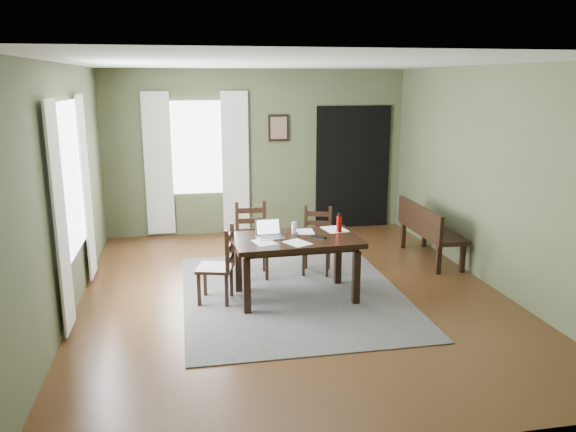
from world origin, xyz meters
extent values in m
cube|color=#492C16|center=(0.00, 0.00, -0.01)|extent=(5.00, 6.00, 0.01)
cube|color=#4E5839|center=(0.00, 3.00, 1.35)|extent=(5.00, 0.02, 2.70)
cube|color=#4E5839|center=(0.00, -3.00, 1.35)|extent=(5.00, 0.02, 2.70)
cube|color=#4E5839|center=(-2.50, 0.00, 1.35)|extent=(0.02, 6.00, 2.70)
cube|color=#4E5839|center=(2.50, 0.00, 1.35)|extent=(0.02, 6.00, 2.70)
cube|color=white|center=(0.00, 0.00, 2.70)|extent=(5.00, 6.00, 0.02)
cube|color=#484848|center=(0.00, 0.00, 0.01)|extent=(2.60, 3.20, 0.01)
cube|color=black|center=(0.01, -0.12, 0.71)|extent=(1.49, 0.93, 0.06)
cube|color=black|center=(0.01, -0.12, 0.66)|extent=(1.33, 0.77, 0.05)
cube|color=black|center=(-0.61, -0.48, 0.32)|extent=(0.08, 0.08, 0.62)
cube|color=black|center=(-0.63, 0.20, 0.32)|extent=(0.08, 0.08, 0.62)
cube|color=black|center=(0.66, -0.43, 0.32)|extent=(0.08, 0.08, 0.62)
cube|color=black|center=(0.63, 0.25, 0.32)|extent=(0.08, 0.08, 0.62)
cube|color=black|center=(-0.93, -0.07, 0.41)|extent=(0.48, 0.48, 0.04)
cube|color=black|center=(-1.04, 0.13, 0.20)|extent=(0.05, 0.05, 0.38)
cube|color=black|center=(-0.73, 0.04, 0.20)|extent=(0.05, 0.05, 0.38)
cube|color=black|center=(-1.12, -0.18, 0.20)|extent=(0.05, 0.05, 0.38)
cube|color=black|center=(-0.81, -0.26, 0.20)|extent=(0.05, 0.05, 0.38)
cube|color=black|center=(-0.71, 0.05, 0.66)|extent=(0.05, 0.05, 0.48)
cube|color=black|center=(-0.80, -0.28, 0.66)|extent=(0.05, 0.05, 0.48)
cube|color=black|center=(-0.75, -0.11, 0.53)|extent=(0.10, 0.29, 0.07)
cube|color=black|center=(-0.75, -0.11, 0.66)|extent=(0.10, 0.29, 0.07)
cube|color=black|center=(-0.75, -0.11, 0.80)|extent=(0.10, 0.29, 0.07)
cube|color=black|center=(-0.40, 0.70, 0.44)|extent=(0.44, 0.44, 0.04)
cube|color=black|center=(-0.57, 0.53, 0.22)|extent=(0.04, 0.04, 0.41)
cube|color=black|center=(-0.56, 0.87, 0.22)|extent=(0.04, 0.04, 0.41)
cube|color=black|center=(-0.23, 0.52, 0.22)|extent=(0.04, 0.04, 0.41)
cube|color=black|center=(-0.22, 0.86, 0.22)|extent=(0.04, 0.04, 0.41)
cube|color=black|center=(-0.57, 0.89, 0.71)|extent=(0.05, 0.05, 0.52)
cube|color=black|center=(-0.21, 0.88, 0.71)|extent=(0.05, 0.05, 0.52)
cube|color=black|center=(-0.39, 0.89, 0.57)|extent=(0.31, 0.04, 0.07)
cube|color=black|center=(-0.39, 0.89, 0.71)|extent=(0.31, 0.04, 0.07)
cube|color=black|center=(-0.39, 0.89, 0.85)|extent=(0.31, 0.04, 0.07)
cube|color=black|center=(0.46, 0.68, 0.40)|extent=(0.48, 0.48, 0.04)
cube|color=black|center=(0.26, 0.59, 0.20)|extent=(0.05, 0.05, 0.37)
cube|color=black|center=(0.36, 0.88, 0.20)|extent=(0.05, 0.05, 0.37)
cube|color=black|center=(0.56, 0.49, 0.20)|extent=(0.05, 0.05, 0.37)
cube|color=black|center=(0.65, 0.78, 0.20)|extent=(0.05, 0.05, 0.37)
cube|color=black|center=(0.36, 0.90, 0.65)|extent=(0.05, 0.05, 0.47)
cube|color=black|center=(0.67, 0.79, 0.65)|extent=(0.05, 0.05, 0.47)
cube|color=black|center=(0.51, 0.85, 0.52)|extent=(0.27, 0.11, 0.06)
cube|color=black|center=(0.51, 0.85, 0.65)|extent=(0.27, 0.11, 0.06)
cube|color=black|center=(0.51, 0.85, 0.77)|extent=(0.27, 0.11, 0.06)
cube|color=black|center=(2.22, 0.96, 0.43)|extent=(0.46, 1.42, 0.06)
cube|color=black|center=(2.39, 0.35, 0.20)|extent=(0.06, 0.06, 0.40)
cube|color=black|center=(2.05, 0.35, 0.20)|extent=(0.06, 0.06, 0.40)
cube|color=black|center=(2.39, 1.57, 0.20)|extent=(0.06, 0.06, 0.40)
cube|color=black|center=(2.05, 1.57, 0.20)|extent=(0.06, 0.06, 0.40)
cube|color=black|center=(2.02, 0.96, 0.63)|extent=(0.05, 1.42, 0.35)
cube|color=#B7B7BC|center=(-0.28, -0.09, 0.75)|extent=(0.32, 0.24, 0.02)
cube|color=#B7B7BC|center=(-0.29, 0.02, 0.85)|extent=(0.31, 0.08, 0.20)
cube|color=silver|center=(-0.29, 0.02, 0.85)|extent=(0.27, 0.07, 0.16)
cube|color=#3F3F42|center=(-0.28, -0.09, 0.76)|extent=(0.27, 0.15, 0.00)
cube|color=#3F3F42|center=(0.03, -0.03, 0.76)|extent=(0.08, 0.11, 0.03)
cube|color=black|center=(0.28, -0.17, 0.75)|extent=(0.16, 0.17, 0.02)
cylinder|color=silver|center=(0.03, 0.09, 0.81)|extent=(0.07, 0.07, 0.13)
cylinder|color=#A2110C|center=(0.57, 0.03, 0.84)|extent=(0.08, 0.08, 0.20)
cylinder|color=black|center=(0.57, 0.03, 0.96)|extent=(0.05, 0.05, 0.03)
cube|color=white|center=(-0.38, -0.24, 0.74)|extent=(0.28, 0.33, 0.00)
cube|color=white|center=(0.17, 0.12, 0.74)|extent=(0.23, 0.29, 0.00)
cube|color=white|center=(0.55, 0.15, 0.74)|extent=(0.30, 0.37, 0.00)
cube|color=white|center=(-0.01, -0.34, 0.74)|extent=(0.33, 0.36, 0.00)
cube|color=white|center=(-2.47, 0.20, 1.45)|extent=(0.01, 1.30, 1.70)
cube|color=white|center=(-1.00, 2.97, 1.45)|extent=(1.00, 0.01, 1.50)
cube|color=silver|center=(-2.44, -0.62, 1.20)|extent=(0.03, 0.48, 2.30)
cube|color=silver|center=(-2.44, 1.02, 1.20)|extent=(0.03, 0.48, 2.30)
cube|color=silver|center=(-1.62, 2.94, 1.20)|extent=(0.44, 0.03, 2.30)
cube|color=silver|center=(-0.38, 2.94, 1.20)|extent=(0.44, 0.03, 2.30)
cube|color=black|center=(0.35, 2.97, 1.75)|extent=(0.34, 0.03, 0.44)
cube|color=brown|center=(0.35, 2.96, 1.75)|extent=(0.27, 0.01, 0.36)
cube|color=black|center=(1.65, 2.97, 1.05)|extent=(1.30, 0.03, 2.10)
camera|label=1|loc=(-1.25, -6.25, 2.51)|focal=35.00mm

